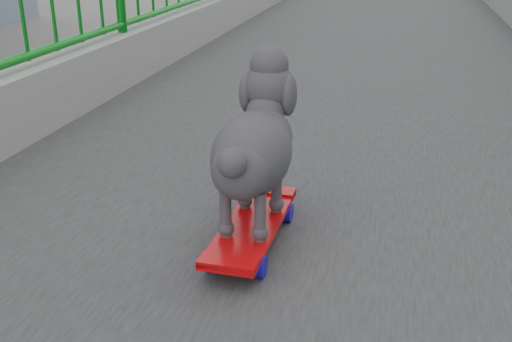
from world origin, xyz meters
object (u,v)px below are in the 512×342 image
Objects in this scene: poodle at (255,144)px; car_5 at (179,177)px; car_0 at (196,159)px; skateboard at (252,228)px.

poodle is 16.95m from car_5.
poodle reaches higher than car_0.
skateboard is at bearing -70.03° from car_0.
car_5 is (-5.87, 14.48, -6.56)m from poodle.
skateboard is 0.26m from poodle.
skateboard is 16.87m from car_5.
skateboard reaches higher than car_5.
poodle reaches higher than skateboard.
poodle is 0.12× the size of car_5.
skateboard is 1.01× the size of poodle.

